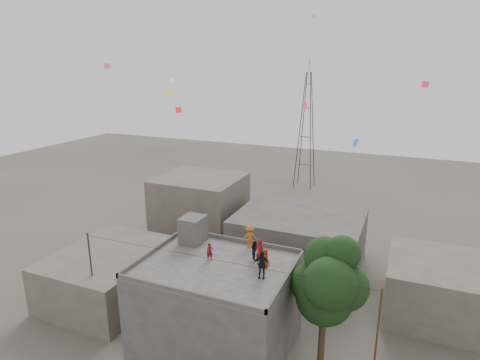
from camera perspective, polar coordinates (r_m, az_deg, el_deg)
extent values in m
plane|color=#423E36|center=(30.70, -3.23, -22.08)|extent=(140.00, 140.00, 0.00)
cube|color=#454340|center=(28.95, -3.32, -17.40)|extent=(10.00, 8.00, 6.00)
cube|color=#4A4745|center=(27.39, -3.43, -12.07)|extent=(10.00, 8.00, 0.10)
cube|color=#454340|center=(30.50, -0.12, -8.56)|extent=(10.00, 0.15, 0.30)
cube|color=#454340|center=(24.32, -7.70, -15.57)|extent=(10.00, 0.15, 0.30)
cube|color=#454340|center=(25.73, 6.73, -13.63)|extent=(0.15, 8.00, 0.30)
cube|color=#454340|center=(29.62, -12.12, -9.72)|extent=(0.15, 8.00, 0.30)
cube|color=#454340|center=(30.39, -6.71, -7.02)|extent=(1.60, 1.80, 2.00)
cube|color=#574F45|center=(36.37, -17.95, -12.59)|extent=(8.00, 10.00, 4.00)
cube|color=#454340|center=(40.18, 8.28, -8.32)|extent=(12.00, 9.00, 5.00)
cube|color=#574F45|center=(45.69, -5.70, -3.83)|extent=(9.00, 8.00, 7.00)
cube|color=#574F45|center=(35.86, 25.85, -13.56)|extent=(7.00, 8.00, 4.40)
cylinder|color=black|center=(28.06, 11.53, -21.47)|extent=(0.44, 0.44, 4.00)
cylinder|color=black|center=(27.18, 12.10, -18.71)|extent=(0.64, 0.91, 2.14)
sphere|color=black|center=(26.25, 11.93, -15.90)|extent=(3.60, 3.60, 3.60)
sphere|color=black|center=(25.97, 14.62, -14.42)|extent=(3.00, 3.00, 3.00)
sphere|color=black|center=(26.61, 10.25, -14.33)|extent=(2.80, 2.80, 2.80)
sphere|color=black|center=(24.80, 12.67, -14.22)|extent=(3.20, 3.20, 3.20)
sphere|color=black|center=(26.01, 11.96, -10.67)|extent=(2.60, 2.60, 2.60)
sphere|color=black|center=(25.33, 14.37, -10.08)|extent=(2.20, 2.20, 2.20)
cylinder|color=black|center=(32.43, -20.24, -13.08)|extent=(0.12, 0.12, 7.40)
cylinder|color=black|center=(25.59, 18.78, -21.48)|extent=(0.12, 0.12, 7.40)
cylinder|color=black|center=(25.67, -3.71, -11.21)|extent=(20.00, 0.52, 0.02)
cylinder|color=black|center=(63.52, 8.46, 6.82)|extent=(1.27, 1.27, 18.01)
cylinder|color=black|center=(63.12, 9.96, 6.69)|extent=(1.27, 1.27, 18.01)
cylinder|color=black|center=(64.76, 10.32, 6.91)|extent=(1.27, 1.27, 18.01)
cylinder|color=black|center=(65.15, 8.85, 7.03)|extent=(1.27, 1.27, 18.01)
cube|color=black|center=(65.18, 9.19, 2.17)|extent=(2.36, 0.08, 0.08)
cube|color=black|center=(65.18, 9.19, 2.17)|extent=(0.08, 2.36, 0.08)
cube|color=black|center=(64.28, 9.36, 6.07)|extent=(1.81, 0.08, 0.08)
cube|color=black|center=(64.28, 9.36, 6.07)|extent=(0.08, 1.81, 0.08)
cube|color=black|center=(63.67, 9.55, 10.06)|extent=(1.26, 0.08, 0.08)
cube|color=black|center=(63.67, 9.55, 10.06)|extent=(0.08, 1.26, 0.08)
cube|color=black|center=(63.42, 9.70, 13.30)|extent=(0.82, 0.08, 0.08)
cube|color=black|center=(63.42, 9.70, 13.30)|extent=(0.08, 0.82, 0.08)
cylinder|color=black|center=(63.36, 9.82, 15.82)|extent=(0.08, 0.08, 2.00)
imported|color=maroon|center=(26.95, 2.85, -10.19)|extent=(0.76, 0.58, 1.88)
imported|color=#9E2D12|center=(26.87, 3.61, -11.01)|extent=(0.74, 0.68, 1.27)
imported|color=black|center=(27.85, 2.14, -9.90)|extent=(0.80, 0.82, 1.33)
imported|color=black|center=(25.47, 3.08, -11.94)|extent=(1.14, 0.71, 1.80)
imported|color=#BC6515|center=(29.38, 1.36, -8.07)|extent=(1.26, 1.12, 1.69)
imported|color=maroon|center=(27.75, -4.33, -10.15)|extent=(0.54, 0.50, 1.23)
plane|color=#FF1D1A|center=(34.84, -8.74, 9.83)|extent=(0.45, 0.47, 0.48)
plane|color=#FD2778|center=(33.52, 9.27, 10.42)|extent=(0.46, 0.40, 0.52)
plane|color=#FAFF27|center=(37.10, 4.43, 14.77)|extent=(0.31, 0.39, 0.27)
plane|color=blue|center=(27.46, 16.12, 5.12)|extent=(0.32, 0.51, 0.52)
plane|color=silver|center=(38.78, -9.64, 13.76)|extent=(0.43, 0.22, 0.38)
plane|color=orange|center=(37.67, 10.45, 21.95)|extent=(0.26, 0.35, 0.33)
plane|color=#35C95D|center=(26.74, -2.30, 7.53)|extent=(0.41, 0.59, 0.52)
plane|color=#D83255|center=(30.56, 24.85, 12.24)|extent=(0.49, 0.30, 0.41)
plane|color=yellow|center=(29.01, -9.99, 12.05)|extent=(0.53, 0.45, 0.37)
plane|color=#4B90E2|center=(38.63, 8.40, 17.57)|extent=(0.22, 0.37, 0.36)
plane|color=#DD4568|center=(31.14, -18.37, 15.15)|extent=(0.35, 0.30, 0.37)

